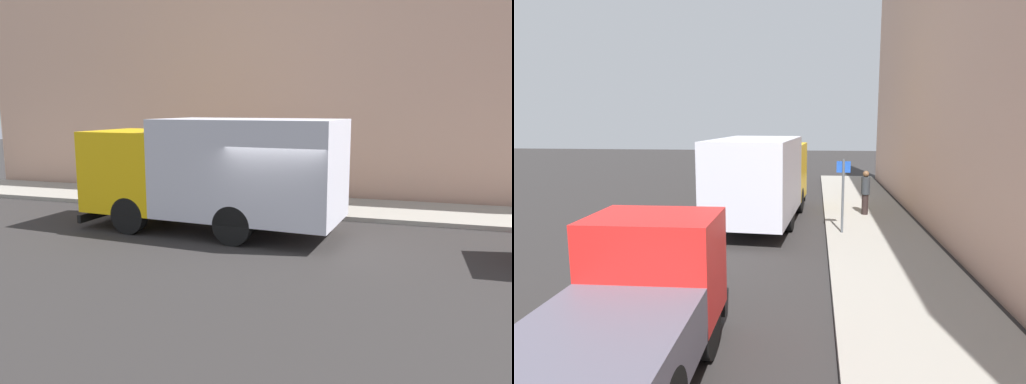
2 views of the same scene
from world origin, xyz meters
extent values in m
plane|color=#2A2727|center=(0.00, 0.00, 0.00)|extent=(80.00, 80.00, 0.00)
cube|color=gray|center=(4.61, 0.00, 0.07)|extent=(3.22, 30.00, 0.15)
cube|color=#D0A289|center=(6.72, 0.00, 5.74)|extent=(0.50, 30.00, 11.48)
cube|color=#ECB50E|center=(0.88, 4.60, 1.64)|extent=(2.72, 2.48, 2.26)
cube|color=black|center=(0.97, 5.72, 1.91)|extent=(2.14, 0.22, 1.27)
cube|color=silver|center=(0.61, 1.03, 1.82)|extent=(2.92, 5.05, 2.63)
cube|color=black|center=(0.98, 5.80, 0.28)|extent=(2.45, 0.31, 0.24)
cylinder|color=black|center=(-0.27, 4.23, 0.51)|extent=(0.38, 1.04, 1.02)
cylinder|color=black|center=(1.97, 4.06, 0.51)|extent=(0.38, 1.04, 1.02)
cylinder|color=black|center=(-0.51, 1.12, 0.51)|extent=(0.38, 1.04, 1.02)
cylinder|color=black|center=(1.73, 0.94, 0.51)|extent=(0.38, 1.04, 1.02)
cylinder|color=black|center=(4.54, 3.27, 0.54)|extent=(0.34, 0.34, 0.78)
cylinder|color=#2A2E31|center=(4.54, 3.27, 1.27)|extent=(0.45, 0.45, 0.67)
sphere|color=brown|center=(4.54, 3.27, 1.72)|extent=(0.24, 0.24, 0.24)
cylinder|color=#4C5156|center=(3.50, 0.38, 1.34)|extent=(0.08, 0.08, 2.39)
cube|color=blue|center=(3.50, 0.40, 2.28)|extent=(0.44, 0.03, 0.36)
camera|label=1|loc=(-11.80, -3.03, 3.43)|focal=34.47mm
camera|label=2|loc=(2.58, -13.81, 3.80)|focal=31.19mm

